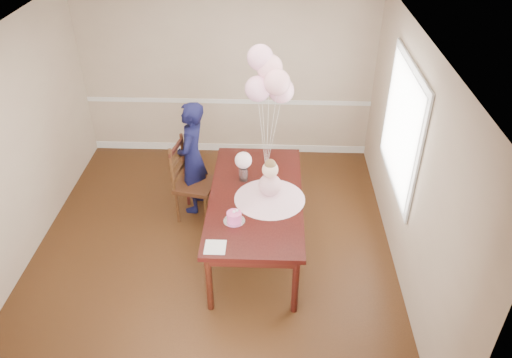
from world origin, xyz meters
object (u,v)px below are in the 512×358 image
at_px(birthday_cake, 234,217).
at_px(dining_table_top, 256,197).
at_px(woman, 192,158).
at_px(dining_chair_seat, 195,185).

bearing_deg(birthday_cake, dining_table_top, 66.03).
relative_size(dining_table_top, woman, 1.37).
bearing_deg(woman, dining_table_top, 54.24).
relative_size(dining_table_top, birthday_cake, 13.33).
distance_m(birthday_cake, dining_chair_seat, 1.36).
bearing_deg(woman, dining_chair_seat, 21.67).
bearing_deg(dining_table_top, dining_chair_seat, 141.92).
bearing_deg(dining_table_top, birthday_cake, -113.96).
bearing_deg(dining_chair_seat, birthday_cake, -50.74).
bearing_deg(dining_chair_seat, dining_table_top, -27.03).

